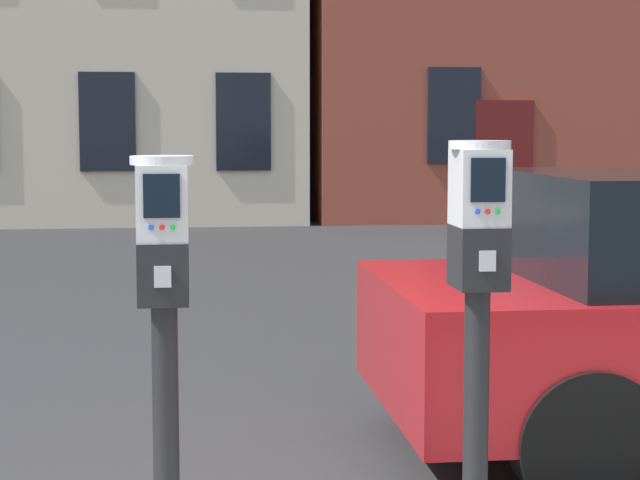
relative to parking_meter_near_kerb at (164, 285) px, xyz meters
The scene contains 2 objects.
parking_meter_near_kerb is the anchor object (origin of this frame).
parking_meter_twin_adjacent 1.09m from the parking_meter_near_kerb, ahead, with size 0.22×0.25×1.45m.
Camera 1 is at (-0.16, -3.91, 1.64)m, focal length 62.94 mm.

